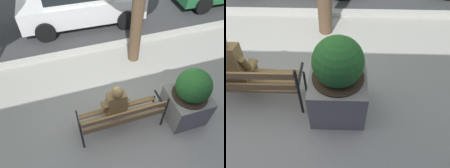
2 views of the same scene
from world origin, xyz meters
The scene contains 5 objects.
ground_plane centered at (0.00, 0.00, 0.00)m, with size 80.00×80.00×0.00m, color #9E9B93.
curb_stone centered at (0.00, 2.90, 0.06)m, with size 60.00×0.20×0.12m, color #B2AFA8.
park_bench centered at (-0.28, 0.04, 0.54)m, with size 1.81×0.55×0.95m.
bronze_statue_seated centered at (-0.36, 0.26, 0.67)m, with size 0.65×0.76×1.37m.
concrete_planter centered at (1.18, -0.01, 0.65)m, with size 0.82×0.82×1.39m.
Camera 1 is at (-1.16, -2.10, 4.14)m, focal length 33.34 mm.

